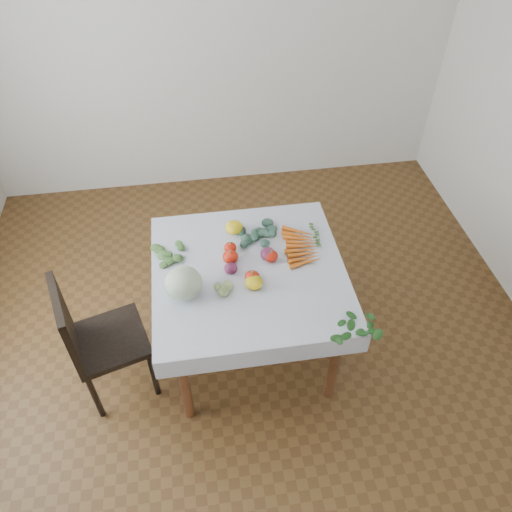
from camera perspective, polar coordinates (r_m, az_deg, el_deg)
The scene contains 19 objects.
ground at distance 3.50m, azimuth -0.69°, elevation -10.23°, with size 4.00×4.00×0.00m, color brown.
back_wall at distance 4.29m, azimuth -5.03°, elevation 23.76°, with size 4.00×0.04×2.70m, color white.
table at distance 2.99m, azimuth -0.80°, elevation -2.99°, with size 1.00×1.00×0.75m.
tablecloth at distance 2.92m, azimuth -0.81°, elevation -1.68°, with size 1.12×1.12×0.01m, color white.
chair at distance 3.04m, azimuth -18.20°, elevation -8.78°, with size 0.51×0.51×0.92m.
cabbage at distance 2.75m, azimuth -8.29°, elevation -3.10°, with size 0.20×0.20×0.18m, color beige.
tomato_a at distance 2.94m, azimuth -2.94°, elevation -0.09°, with size 0.09×0.09×0.08m, color red.
tomato_b at distance 2.83m, azimuth -0.42°, elevation -2.43°, with size 0.09×0.09×0.07m, color red.
tomato_c at distance 2.95m, azimuth 1.74°, elevation -0.01°, with size 0.08×0.08×0.07m, color red.
tomato_d at distance 3.01m, azimuth -2.97°, elevation 0.96°, with size 0.07×0.07×0.07m, color red.
heirloom_back at distance 3.14m, azimuth -2.51°, elevation 3.29°, with size 0.11×0.11×0.08m, color yellow.
heirloom_front at distance 2.80m, azimuth -0.24°, elevation -3.03°, with size 0.10×0.10×0.07m, color yellow.
onion_a at distance 2.96m, azimuth 1.36°, elevation 0.27°, with size 0.09×0.09×0.08m, color #5E1B37.
onion_b at distance 2.88m, azimuth -2.91°, elevation -1.43°, with size 0.08×0.08×0.07m, color #5E1B37.
tomatillo_cluster at distance 2.81m, azimuth -4.60°, elevation -3.52°, with size 0.16×0.11×0.05m.
carrot_bunch at distance 3.05m, azimuth 5.29°, elevation 1.09°, with size 0.22×0.38×0.03m.
kale_bunch at distance 3.11m, azimuth 0.18°, elevation 2.46°, with size 0.28×0.26×0.04m.
basil_bunch at distance 2.70m, azimuth 11.01°, elevation -7.70°, with size 0.28×0.20×0.01m.
dill_bunch at distance 3.04m, azimuth -9.64°, elevation 0.23°, with size 0.23×0.22×0.03m.
Camera 1 is at (-0.26, -2.00, 2.86)m, focal length 35.00 mm.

